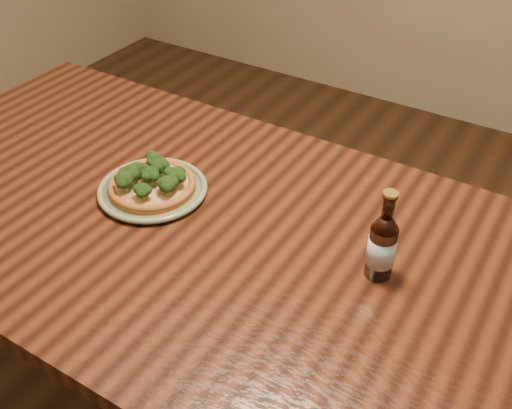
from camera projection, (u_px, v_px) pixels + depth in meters
The scene contains 4 objects.
table at pixel (174, 240), 1.42m from camera, with size 1.60×0.90×0.75m.
plate at pixel (153, 190), 1.40m from camera, with size 0.26×0.26×0.02m.
pizza at pixel (151, 183), 1.38m from camera, with size 0.20×0.20×0.07m.
beer_bottle at pixel (382, 246), 1.15m from camera, with size 0.06×0.06×0.20m.
Camera 1 is at (0.73, -0.71, 1.58)m, focal length 42.00 mm.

